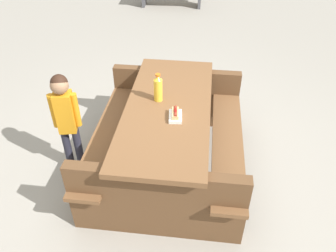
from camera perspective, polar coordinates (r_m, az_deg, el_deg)
ground_plane at (r=3.54m, az=-0.00°, el=-6.76°), size 30.00×30.00×0.00m
picnic_table at (r=3.24m, az=-0.00°, el=-1.12°), size 1.94×1.59×0.75m
soda_bottle at (r=3.08m, az=-1.66°, el=6.32°), size 0.08×0.08×0.27m
hotdog_tray at (r=2.90m, az=1.24°, el=1.87°), size 0.18×0.11×0.08m
child_in_coat at (r=3.25m, az=-16.74°, el=2.17°), size 0.17×0.26×1.05m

